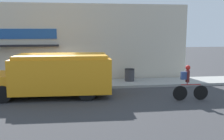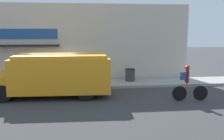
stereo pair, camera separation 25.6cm
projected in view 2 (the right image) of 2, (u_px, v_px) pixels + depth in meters
ground_plane at (53, 90)px, 14.41m from camera, size 70.00×70.00×0.00m
sidewalk at (55, 85)px, 15.48m from camera, size 28.00×2.21×0.15m
storefront at (55, 43)px, 16.39m from camera, size 17.14×0.80×4.93m
school_bus at (54, 74)px, 13.01m from camera, size 6.23×2.96×2.10m
cyclist at (188, 84)px, 12.19m from camera, size 1.70×0.23×1.67m
trash_bin at (130, 75)px, 16.23m from camera, size 0.61×0.61×0.77m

